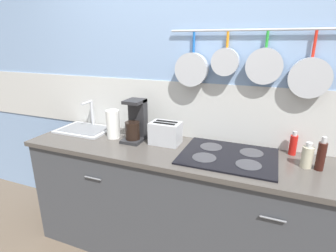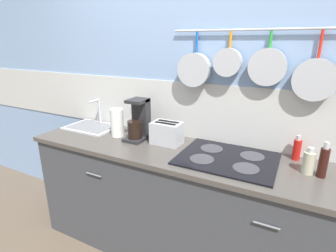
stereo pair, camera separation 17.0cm
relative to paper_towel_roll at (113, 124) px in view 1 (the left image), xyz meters
name	(u,v)px [view 1 (the left image)]	position (x,y,z in m)	size (l,w,h in m)	color
wall_back	(200,94)	(0.64, 0.28, 0.24)	(7.20, 0.15, 2.60)	#84A3CC
cabinet_base	(184,208)	(0.64, -0.06, -0.59)	(2.45, 0.57, 0.88)	#3F4247
countertop	(186,154)	(0.64, -0.06, -0.13)	(2.49, 0.59, 0.03)	#4C4742
sink_basin	(85,128)	(-0.34, 0.06, -0.09)	(0.45, 0.33, 0.25)	#B7BABF
paper_towel_roll	(113,124)	(0.00, 0.00, 0.00)	(0.11, 0.11, 0.23)	white
coffee_maker	(136,123)	(0.19, 0.03, 0.02)	(0.15, 0.21, 0.33)	#262628
toaster	(165,133)	(0.44, 0.04, -0.03)	(0.24, 0.16, 0.17)	#B7BABF
cooktop	(228,156)	(0.94, -0.03, -0.11)	(0.64, 0.50, 0.01)	black
bottle_hot_sauce	(293,144)	(1.34, 0.18, -0.04)	(0.05, 0.05, 0.17)	red
bottle_vinegar	(307,156)	(1.41, 0.00, -0.04)	(0.07, 0.07, 0.16)	#BFB799
bottle_olive_oil	(321,156)	(1.49, -0.01, -0.02)	(0.05, 0.05, 0.22)	#33140F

